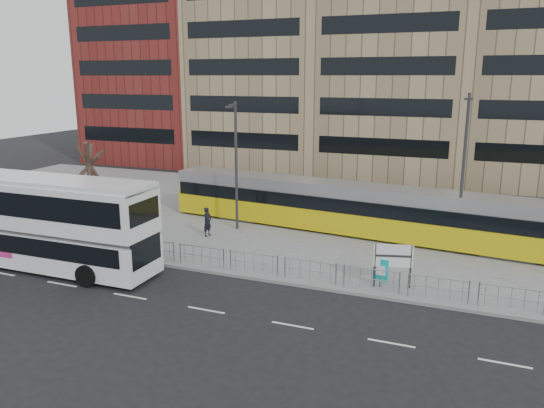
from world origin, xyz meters
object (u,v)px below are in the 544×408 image
at_px(ad_panel, 381,271).
at_px(lamp_post_west, 236,161).
at_px(traffic_light_west, 156,221).
at_px(station_sign, 393,258).
at_px(double_decker_bus, 46,220).
at_px(lamp_post_east, 463,168).
at_px(bare_tree, 88,139).
at_px(pedestrian, 208,222).
at_px(tram, 362,210).

bearing_deg(ad_panel, lamp_post_west, 157.20).
bearing_deg(traffic_light_west, station_sign, 4.08).
distance_m(double_decker_bus, lamp_post_east, 22.61).
height_order(lamp_post_east, bare_tree, lamp_post_east).
relative_size(pedestrian, traffic_light_west, 0.59).
relative_size(ad_panel, pedestrian, 0.75).
bearing_deg(station_sign, double_decker_bus, 176.83).
distance_m(pedestrian, lamp_post_east, 15.44).
xyz_separation_m(ad_panel, lamp_post_east, (3.11, 6.90, 4.03)).
bearing_deg(lamp_post_west, lamp_post_east, 1.97).
bearing_deg(traffic_light_west, lamp_post_west, 76.95).
bearing_deg(tram, double_decker_bus, -133.83).
distance_m(ad_panel, lamp_post_west, 12.93).
bearing_deg(ad_panel, tram, 116.70).
bearing_deg(bare_tree, traffic_light_west, -23.45).
bearing_deg(ad_panel, lamp_post_east, 74.24).
bearing_deg(ad_panel, bare_tree, 179.36).
distance_m(pedestrian, traffic_light_west, 4.41).
height_order(station_sign, pedestrian, station_sign).
height_order(station_sign, lamp_post_west, lamp_post_west).
xyz_separation_m(pedestrian, bare_tree, (-7.83, -1.19, 4.95)).
height_order(tram, ad_panel, tram).
xyz_separation_m(lamp_post_east, bare_tree, (-22.53, -3.79, 1.03)).
xyz_separation_m(tram, bare_tree, (-16.70, -5.17, 4.28)).
distance_m(traffic_light_west, lamp_post_west, 7.07).
height_order(traffic_light_west, lamp_post_east, lamp_post_east).
relative_size(tram, lamp_post_east, 3.03).
height_order(ad_panel, lamp_post_east, lamp_post_east).
bearing_deg(lamp_post_west, bare_tree, -159.41).
distance_m(double_decker_bus, bare_tree, 7.84).
distance_m(double_decker_bus, lamp_post_west, 11.88).
height_order(lamp_post_west, bare_tree, lamp_post_west).
relative_size(tram, bare_tree, 3.32).
relative_size(station_sign, lamp_post_west, 0.26).
relative_size(lamp_post_east, bare_tree, 1.10).
relative_size(ad_panel, lamp_post_east, 0.16).
bearing_deg(pedestrian, station_sign, -97.77).
bearing_deg(lamp_post_west, tram, 13.28).
height_order(double_decker_bus, lamp_post_west, lamp_post_west).
relative_size(ad_panel, bare_tree, 0.17).
bearing_deg(pedestrian, lamp_post_east, -68.90).
bearing_deg(lamp_post_west, traffic_light_west, -106.91).
bearing_deg(station_sign, bare_tree, 156.59).
distance_m(tram, lamp_post_west, 8.59).
relative_size(ad_panel, traffic_light_west, 0.45).
height_order(double_decker_bus, lamp_post_east, lamp_post_east).
distance_m(station_sign, traffic_light_west, 13.05).
bearing_deg(lamp_post_east, bare_tree, -170.45).
distance_m(double_decker_bus, tram, 18.39).
height_order(tram, traffic_light_west, tram).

